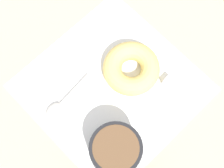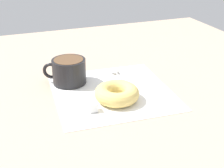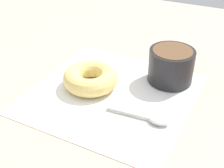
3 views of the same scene
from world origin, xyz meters
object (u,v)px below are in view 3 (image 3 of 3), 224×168
at_px(coffee_cup, 172,64).
at_px(spoon, 151,119).
at_px(sugar_cube, 93,62).
at_px(donut, 91,78).

height_order(coffee_cup, spoon, coffee_cup).
bearing_deg(spoon, sugar_cube, 144.58).
relative_size(coffee_cup, sugar_cube, 5.92).
relative_size(spoon, sugar_cube, 5.97).
xyz_separation_m(coffee_cup, spoon, (0.01, -0.14, -0.03)).
xyz_separation_m(coffee_cup, donut, (-0.14, -0.09, -0.02)).
xyz_separation_m(spoon, sugar_cube, (-0.17, 0.12, 0.01)).
bearing_deg(sugar_cube, coffee_cup, 5.81).
relative_size(donut, spoon, 0.96).
relative_size(coffee_cup, donut, 1.04).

